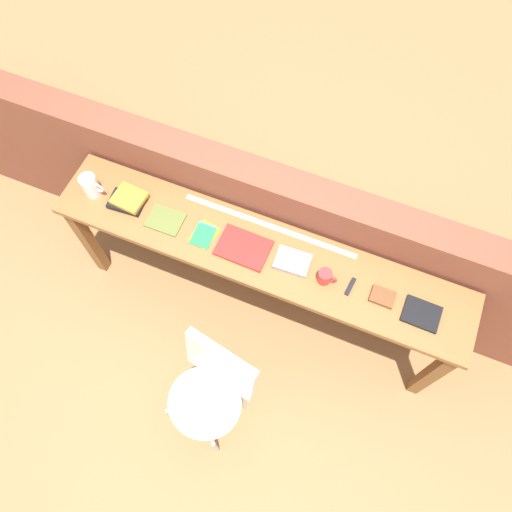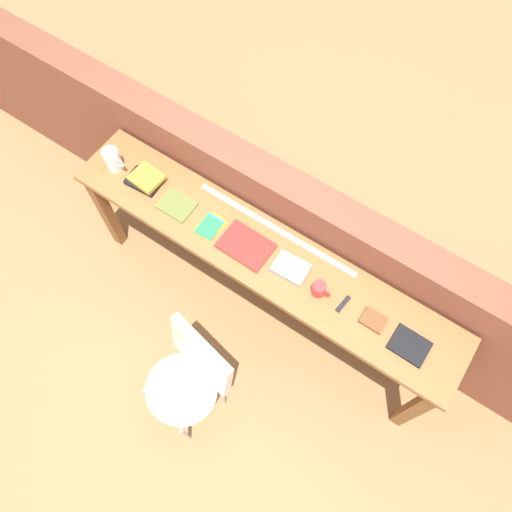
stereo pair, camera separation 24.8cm
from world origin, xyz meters
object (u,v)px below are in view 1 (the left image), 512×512
at_px(pamphlet_pile_colourful, 204,235).
at_px(mug, 325,277).
at_px(book_stack_leftmost, 128,200).
at_px(multitool_folded, 350,287).
at_px(book_repair_rightmost, 422,314).
at_px(pitcher_white, 90,186).
at_px(chair_white_moulded, 211,390).
at_px(leather_journal_brown, 382,297).
at_px(book_open_centre, 243,248).
at_px(magazine_cycling, 166,220).

distance_m(pamphlet_pile_colourful, mug, 0.74).
xyz_separation_m(book_stack_leftmost, multitool_folded, (1.39, -0.02, -0.02)).
bearing_deg(mug, book_repair_rightmost, 0.62).
height_order(pamphlet_pile_colourful, mug, mug).
bearing_deg(pitcher_white, book_repair_rightmost, -0.20).
bearing_deg(book_stack_leftmost, chair_white_moulded, -41.79).
xyz_separation_m(book_stack_leftmost, book_repair_rightmost, (1.79, -0.02, -0.02)).
distance_m(book_stack_leftmost, leather_journal_brown, 1.57).
bearing_deg(pitcher_white, book_open_centre, -0.19).
xyz_separation_m(chair_white_moulded, book_open_centre, (-0.10, 0.75, 0.36)).
height_order(chair_white_moulded, pamphlet_pile_colourful, chair_white_moulded).
height_order(chair_white_moulded, book_stack_leftmost, book_stack_leftmost).
bearing_deg(chair_white_moulded, pitcher_white, 145.41).
bearing_deg(book_repair_rightmost, mug, -178.52).
relative_size(chair_white_moulded, multitool_folded, 8.10).
xyz_separation_m(chair_white_moulded, multitool_folded, (0.53, 0.75, 0.36)).
distance_m(book_open_centre, book_repair_rightmost, 1.04).
bearing_deg(book_repair_rightmost, book_open_centre, -179.35).
height_order(mug, multitool_folded, mug).
bearing_deg(book_stack_leftmost, leather_journal_brown, -0.32).
bearing_deg(magazine_cycling, book_open_centre, -0.14).
xyz_separation_m(chair_white_moulded, book_repair_rightmost, (0.93, 0.74, 0.36)).
bearing_deg(pitcher_white, mug, -0.50).
distance_m(pitcher_white, magazine_cycling, 0.49).
bearing_deg(pamphlet_pile_colourful, chair_white_moulded, -64.55).
xyz_separation_m(multitool_folded, leather_journal_brown, (0.18, 0.01, 0.00)).
bearing_deg(book_repair_rightmost, multitool_folded, 179.76).
bearing_deg(pamphlet_pile_colourful, mug, 0.00).
relative_size(book_stack_leftmost, book_repair_rightmost, 1.12).
relative_size(magazine_cycling, leather_journal_brown, 1.58).
bearing_deg(multitool_folded, pitcher_white, -179.98).
relative_size(magazine_cycling, book_open_centre, 0.69).
xyz_separation_m(book_stack_leftmost, book_open_centre, (0.75, -0.02, -0.02)).
bearing_deg(book_repair_rightmost, magazine_cycling, -179.07).
distance_m(book_open_centre, mug, 0.49).
height_order(pitcher_white, pamphlet_pile_colourful, pitcher_white).
bearing_deg(pitcher_white, chair_white_moulded, -34.59).
xyz_separation_m(magazine_cycling, book_repair_rightmost, (1.53, 0.00, 0.00)).
height_order(pitcher_white, mug, pitcher_white).
height_order(chair_white_moulded, magazine_cycling, magazine_cycling).
bearing_deg(pamphlet_pile_colourful, book_open_centre, 2.25).
bearing_deg(pitcher_white, pamphlet_pile_colourful, -1.00).
distance_m(chair_white_moulded, magazine_cycling, 1.02).
bearing_deg(multitool_folded, pamphlet_pile_colourful, -179.12).
height_order(book_stack_leftmost, book_open_centre, book_stack_leftmost).
distance_m(book_stack_leftmost, book_open_centre, 0.75).
bearing_deg(book_stack_leftmost, book_repair_rightmost, -0.76).
distance_m(mug, multitool_folded, 0.15).
xyz_separation_m(book_open_centre, mug, (0.49, -0.01, 0.04)).
height_order(chair_white_moulded, multitool_folded, multitool_folded).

